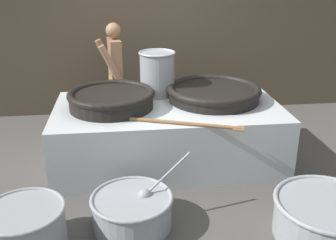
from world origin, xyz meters
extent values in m
plane|color=#474442|center=(0.00, 0.00, 0.00)|extent=(60.00, 60.00, 0.00)
cube|color=#4C4233|center=(0.00, 2.03, 1.73)|extent=(6.73, 0.24, 3.46)
cube|color=#B2B7B7|center=(0.00, 0.00, 0.38)|extent=(2.81, 1.47, 0.76)
cylinder|color=black|center=(-0.69, 0.02, 0.85)|extent=(1.02, 1.02, 0.18)
torus|color=black|center=(-0.69, 0.02, 0.93)|extent=(1.06, 1.06, 0.08)
cylinder|color=black|center=(0.62, 0.17, 0.83)|extent=(1.17, 1.17, 0.14)
torus|color=black|center=(0.62, 0.17, 0.89)|extent=(1.22, 1.22, 0.09)
cylinder|color=gray|center=(-0.09, 0.48, 1.04)|extent=(0.46, 0.46, 0.57)
torus|color=gray|center=(-0.09, 0.48, 1.32)|extent=(0.49, 0.49, 0.03)
cylinder|color=brown|center=(0.08, -0.64, 0.78)|extent=(1.28, 0.50, 0.04)
cube|color=brown|center=(0.66, -0.84, 0.77)|extent=(0.15, 0.13, 0.02)
cylinder|color=#8C6647|center=(-0.64, 1.14, 0.40)|extent=(0.12, 0.12, 0.80)
cylinder|color=#8C6647|center=(-0.66, 1.31, 0.40)|extent=(0.12, 0.12, 0.80)
cube|color=olive|center=(-0.65, 1.22, 0.56)|extent=(0.22, 0.27, 0.52)
cube|color=#8C6647|center=(-0.65, 1.22, 1.09)|extent=(0.22, 0.50, 0.59)
cylinder|color=#8C6647|center=(-0.71, 0.97, 1.09)|extent=(0.33, 0.14, 0.54)
cylinder|color=#8C6647|center=(-0.78, 1.45, 1.09)|extent=(0.33, 0.14, 0.54)
sphere|color=#8C6647|center=(-0.65, 1.22, 1.51)|extent=(0.22, 0.22, 0.22)
cylinder|color=gray|center=(-0.51, -1.33, 0.15)|extent=(0.77, 0.77, 0.31)
torus|color=gray|center=(-0.51, -1.33, 0.31)|extent=(0.81, 0.81, 0.04)
cylinder|color=#6B9347|center=(-0.51, -1.33, 0.22)|extent=(0.68, 0.68, 0.08)
sphere|color=gray|center=(-0.39, -1.29, 0.30)|extent=(0.14, 0.14, 0.14)
cylinder|color=gray|center=(-0.15, -1.20, 0.47)|extent=(0.49, 0.20, 0.37)
cylinder|color=gray|center=(1.28, -1.70, 0.18)|extent=(0.95, 0.95, 0.36)
torus|color=gray|center=(1.28, -1.70, 0.36)|extent=(0.99, 0.99, 0.05)
cylinder|color=tan|center=(1.28, -1.70, 0.26)|extent=(0.83, 0.83, 0.09)
cylinder|color=gray|center=(-1.46, -1.55, 0.20)|extent=(0.70, 0.70, 0.40)
torus|color=gray|center=(-1.46, -1.55, 0.40)|extent=(0.73, 0.73, 0.03)
cylinder|color=orange|center=(-1.46, -1.55, 0.29)|extent=(0.62, 0.62, 0.10)
cylinder|color=orange|center=(-1.41, -1.65, 0.36)|extent=(0.04, 0.04, 0.04)
cylinder|color=orange|center=(-1.48, -1.60, 0.36)|extent=(0.05, 0.06, 0.04)
cylinder|color=orange|center=(-1.58, -1.36, 0.36)|extent=(0.05, 0.05, 0.03)
cylinder|color=orange|center=(-1.60, -1.46, 0.36)|extent=(0.05, 0.05, 0.04)
cylinder|color=orange|center=(-1.59, -1.47, 0.35)|extent=(0.06, 0.05, 0.03)
cylinder|color=orange|center=(-1.44, -1.38, 0.36)|extent=(0.05, 0.06, 0.04)
cylinder|color=orange|center=(-1.31, -1.51, 0.36)|extent=(0.07, 0.07, 0.04)
cylinder|color=orange|center=(-1.47, -1.55, 0.36)|extent=(0.06, 0.04, 0.03)
camera|label=1|loc=(-0.55, -4.57, 2.40)|focal=42.00mm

